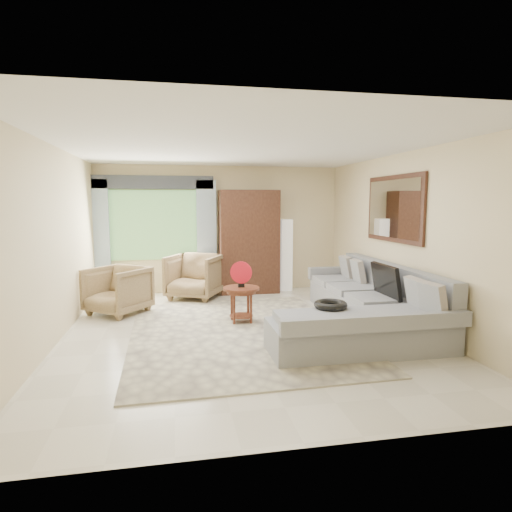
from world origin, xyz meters
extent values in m
plane|color=silver|center=(0.00, 0.00, 0.00)|extent=(6.00, 6.00, 0.00)
cube|color=beige|center=(-0.07, -0.03, 0.01)|extent=(3.10, 4.07, 0.02)
cube|color=gray|center=(2.00, 0.50, 0.20)|extent=(0.90, 2.40, 0.40)
cube|color=gray|center=(1.30, -1.10, 0.20)|extent=(2.30, 0.80, 0.40)
cube|color=gray|center=(2.35, 0.10, 0.65)|extent=(0.20, 3.20, 0.50)
cube|color=gray|center=(2.00, 1.78, 0.51)|extent=(0.90, 0.16, 0.22)
cube|color=gray|center=(1.30, -1.55, 0.49)|extent=(2.30, 0.10, 0.18)
cube|color=black|center=(2.05, -0.26, 0.72)|extent=(0.14, 0.74, 0.48)
torus|color=black|center=(1.00, -0.82, 0.55)|extent=(0.43, 0.43, 0.09)
cylinder|color=#451F12|center=(0.04, 0.47, 0.54)|extent=(0.56, 0.56, 0.04)
cylinder|color=#451F12|center=(0.04, 0.47, 0.25)|extent=(0.37, 0.37, 0.50)
cylinder|color=red|center=(0.04, 0.47, 0.79)|extent=(0.32, 0.16, 0.34)
imported|color=#9E8556|center=(-1.90, 1.40, 0.40)|extent=(1.20, 1.21, 0.79)
imported|color=#937750|center=(-0.58, 2.34, 0.43)|extent=(1.25, 1.26, 0.86)
imported|color=#999999|center=(-1.98, 2.60, 0.25)|extent=(0.57, 0.53, 0.51)
cube|color=black|center=(0.55, 2.72, 1.05)|extent=(1.20, 0.55, 2.10)
cube|color=silver|center=(1.35, 2.78, 0.75)|extent=(0.24, 0.24, 1.50)
cube|color=#669E59|center=(-1.35, 2.97, 1.40)|extent=(1.80, 0.04, 1.40)
cube|color=#9EB7CC|center=(-2.40, 2.88, 1.15)|extent=(0.40, 0.08, 2.30)
cube|color=#9EB7CC|center=(-0.30, 2.88, 1.15)|extent=(0.40, 0.08, 2.30)
cube|color=#1E232D|center=(-1.35, 2.90, 2.25)|extent=(2.40, 0.12, 0.26)
cube|color=black|center=(2.47, 0.35, 1.75)|extent=(0.04, 1.70, 1.05)
cube|color=white|center=(2.45, 0.35, 1.75)|extent=(0.02, 1.54, 0.90)
camera|label=1|loc=(-0.94, -5.90, 1.84)|focal=30.00mm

